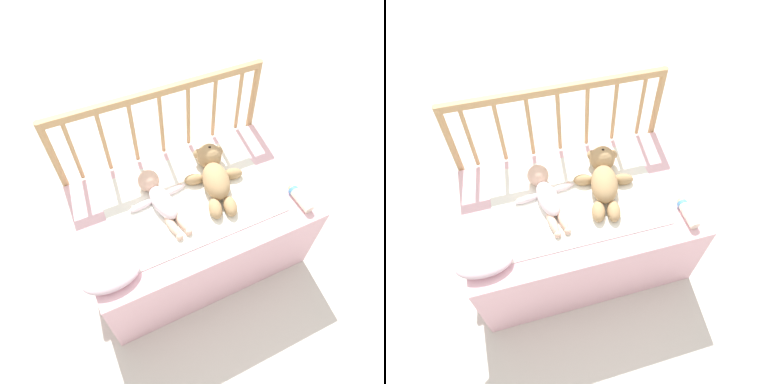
% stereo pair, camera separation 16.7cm
% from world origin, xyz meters
% --- Properties ---
extents(ground_plane, '(12.00, 12.00, 0.00)m').
position_xyz_m(ground_plane, '(0.00, 0.00, 0.00)').
color(ground_plane, silver).
extents(crib_mattress, '(1.15, 0.72, 0.51)m').
position_xyz_m(crib_mattress, '(0.00, 0.00, 0.25)').
color(crib_mattress, '#EDB7C6').
rests_on(crib_mattress, ground_plane).
extents(crib_rail, '(1.15, 0.04, 0.92)m').
position_xyz_m(crib_rail, '(0.00, 0.38, 0.63)').
color(crib_rail, tan).
rests_on(crib_rail, ground_plane).
extents(blanket, '(0.83, 0.55, 0.01)m').
position_xyz_m(blanket, '(-0.01, 0.02, 0.51)').
color(blanket, white).
rests_on(blanket, crib_mattress).
extents(teddy_bear, '(0.31, 0.44, 0.14)m').
position_xyz_m(teddy_bear, '(0.15, 0.07, 0.56)').
color(teddy_bear, tan).
rests_on(teddy_bear, crib_mattress).
extents(baby, '(0.32, 0.42, 0.11)m').
position_xyz_m(baby, '(-0.15, 0.06, 0.55)').
color(baby, white).
rests_on(baby, crib_mattress).
extents(small_pillow, '(0.25, 0.14, 0.06)m').
position_xyz_m(small_pillow, '(-0.49, -0.23, 0.54)').
color(small_pillow, silver).
rests_on(small_pillow, crib_mattress).
extents(baby_bottle, '(0.05, 0.17, 0.05)m').
position_xyz_m(baby_bottle, '(0.48, -0.22, 0.53)').
color(baby_bottle, '#F4E5CC').
rests_on(baby_bottle, crib_mattress).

